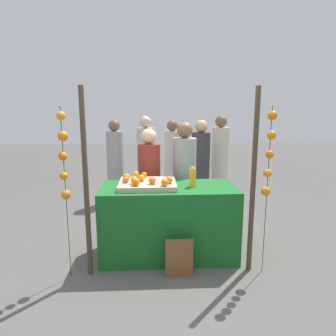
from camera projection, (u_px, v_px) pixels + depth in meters
The scene contains 26 objects.
ground_plane at pixel (169, 254), 3.96m from camera, with size 24.00×24.00×0.00m, color #565451.
stall_counter at pixel (169, 221), 3.87m from camera, with size 1.65×0.75×0.89m, color #196023.
orange_tray at pixel (148, 184), 3.78m from camera, with size 0.69×0.58×0.06m, color #B2AD99.
orange_0 at pixel (136, 174), 3.99m from camera, with size 0.08×0.08×0.08m, color orange.
orange_1 at pixel (165, 182), 3.57m from camera, with size 0.09×0.09×0.09m, color orange.
orange_2 at pixel (144, 175), 3.99m from camera, with size 0.07×0.07×0.07m, color orange.
orange_3 at pixel (136, 182), 3.57m from camera, with size 0.09×0.09×0.09m, color orange.
orange_4 at pixel (152, 181), 3.65m from camera, with size 0.08×0.08×0.08m, color orange.
orange_5 at pixel (126, 180), 3.72m from camera, with size 0.07×0.07×0.07m, color orange.
orange_6 at pixel (134, 180), 3.66m from camera, with size 0.09×0.09×0.09m, color orange.
orange_7 at pixel (141, 178), 3.80m from camera, with size 0.08×0.08×0.08m, color orange.
orange_8 at pixel (169, 180), 3.68m from camera, with size 0.08×0.08×0.08m, color orange.
orange_9 at pixel (127, 177), 3.82m from camera, with size 0.09×0.09×0.09m, color orange.
juice_bottle at pixel (193, 177), 3.76m from camera, with size 0.08×0.08×0.24m.
chalkboard_sign at pixel (179, 258), 3.41m from camera, with size 0.31×0.03×0.46m.
vendor_left at pixel (150, 187), 4.40m from camera, with size 0.31×0.31×1.55m.
vendor_right at pixel (184, 184), 4.44m from camera, with size 0.33×0.33×1.64m.
crowd_person_0 at pixel (146, 163), 6.01m from camera, with size 0.34×0.34×1.68m.
crowd_person_1 at pixel (115, 164), 6.02m from camera, with size 0.32×0.32×1.61m.
crowd_person_2 at pixel (200, 169), 5.54m from camera, with size 0.33×0.33×1.62m.
crowd_person_3 at pixel (172, 164), 6.12m from camera, with size 0.32×0.32×1.60m.
crowd_person_4 at pixel (220, 162), 6.11m from camera, with size 0.34×0.34×1.68m.
canopy_post_left at pixel (86, 185), 3.30m from camera, with size 0.06×0.06×2.07m, color #473828.
canopy_post_right at pixel (253, 183), 3.40m from camera, with size 0.06×0.06×2.07m, color #473828.
garland_strand_left at pixel (63, 157), 3.18m from camera, with size 0.11×0.11×1.86m.
garland_strand_right at pixel (269, 156), 3.31m from camera, with size 0.12×0.11×1.86m.
Camera 1 is at (-0.20, -3.66, 1.86)m, focal length 33.20 mm.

